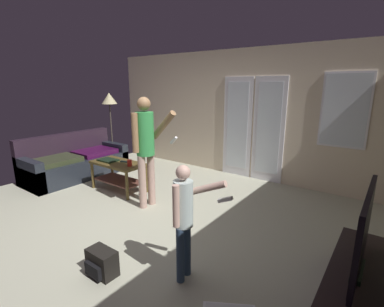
{
  "coord_description": "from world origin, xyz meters",
  "views": [
    {
      "loc": [
        2.74,
        -2.42,
        1.84
      ],
      "look_at": [
        0.8,
        0.22,
        1.02
      ],
      "focal_mm": 26.0,
      "sensor_mm": 36.0,
      "label": 1
    }
  ],
  "objects_px": {
    "coffee_table": "(118,170)",
    "tv_remote_black": "(125,162)",
    "person_adult": "(146,143)",
    "person_child": "(185,213)",
    "laptop_closed": "(108,160)",
    "flat_screen_tv": "(363,233)",
    "leather_couch": "(75,163)",
    "backpack": "(102,263)",
    "floor_lamp": "(109,102)",
    "cup_near_edge": "(130,163)",
    "tv_stand": "(354,293)"
  },
  "relations": [
    {
      "from": "tv_remote_black",
      "to": "flat_screen_tv",
      "type": "bearing_deg",
      "value": -27.42
    },
    {
      "from": "backpack",
      "to": "laptop_closed",
      "type": "distance_m",
      "value": 2.49
    },
    {
      "from": "cup_near_edge",
      "to": "tv_remote_black",
      "type": "bearing_deg",
      "value": 156.65
    },
    {
      "from": "laptop_closed",
      "to": "leather_couch",
      "type": "bearing_deg",
      "value": 178.62
    },
    {
      "from": "laptop_closed",
      "to": "cup_near_edge",
      "type": "height_order",
      "value": "cup_near_edge"
    },
    {
      "from": "laptop_closed",
      "to": "tv_stand",
      "type": "bearing_deg",
      "value": -10.04
    },
    {
      "from": "tv_stand",
      "to": "coffee_table",
      "type": "bearing_deg",
      "value": 169.7
    },
    {
      "from": "flat_screen_tv",
      "to": "floor_lamp",
      "type": "relative_size",
      "value": 0.6
    },
    {
      "from": "leather_couch",
      "to": "floor_lamp",
      "type": "height_order",
      "value": "floor_lamp"
    },
    {
      "from": "tv_stand",
      "to": "person_adult",
      "type": "height_order",
      "value": "person_adult"
    },
    {
      "from": "leather_couch",
      "to": "laptop_closed",
      "type": "xyz_separation_m",
      "value": [
        1.1,
        -0.01,
        0.24
      ]
    },
    {
      "from": "flat_screen_tv",
      "to": "laptop_closed",
      "type": "relative_size",
      "value": 2.85
    },
    {
      "from": "coffee_table",
      "to": "floor_lamp",
      "type": "distance_m",
      "value": 2.23
    },
    {
      "from": "person_adult",
      "to": "tv_remote_black",
      "type": "xyz_separation_m",
      "value": [
        -0.79,
        0.24,
        -0.47
      ]
    },
    {
      "from": "flat_screen_tv",
      "to": "person_child",
      "type": "distance_m",
      "value": 1.45
    },
    {
      "from": "person_child",
      "to": "coffee_table",
      "type": "bearing_deg",
      "value": 154.14
    },
    {
      "from": "leather_couch",
      "to": "laptop_closed",
      "type": "height_order",
      "value": "leather_couch"
    },
    {
      "from": "laptop_closed",
      "to": "person_adult",
      "type": "bearing_deg",
      "value": -7.59
    },
    {
      "from": "leather_couch",
      "to": "backpack",
      "type": "bearing_deg",
      "value": -27.62
    },
    {
      "from": "person_child",
      "to": "tv_stand",
      "type": "bearing_deg",
      "value": 18.94
    },
    {
      "from": "laptop_closed",
      "to": "cup_near_edge",
      "type": "bearing_deg",
      "value": -0.26
    },
    {
      "from": "coffee_table",
      "to": "backpack",
      "type": "relative_size",
      "value": 3.24
    },
    {
      "from": "person_child",
      "to": "cup_near_edge",
      "type": "bearing_deg",
      "value": 151.2
    },
    {
      "from": "floor_lamp",
      "to": "cup_near_edge",
      "type": "xyz_separation_m",
      "value": [
        1.95,
        -1.16,
        -0.87
      ]
    },
    {
      "from": "leather_couch",
      "to": "cup_near_edge",
      "type": "xyz_separation_m",
      "value": [
        1.66,
        -0.0,
        0.28
      ]
    },
    {
      "from": "coffee_table",
      "to": "person_adult",
      "type": "bearing_deg",
      "value": -10.88
    },
    {
      "from": "leather_couch",
      "to": "flat_screen_tv",
      "type": "relative_size",
      "value": 2.01
    },
    {
      "from": "flat_screen_tv",
      "to": "cup_near_edge",
      "type": "bearing_deg",
      "value": 169.3
    },
    {
      "from": "flat_screen_tv",
      "to": "tv_stand",
      "type": "bearing_deg",
      "value": -65.32
    },
    {
      "from": "person_adult",
      "to": "person_child",
      "type": "bearing_deg",
      "value": -33.45
    },
    {
      "from": "person_adult",
      "to": "laptop_closed",
      "type": "distance_m",
      "value": 1.21
    },
    {
      "from": "coffee_table",
      "to": "tv_remote_black",
      "type": "relative_size",
      "value": 5.88
    },
    {
      "from": "floor_lamp",
      "to": "backpack",
      "type": "bearing_deg",
      "value": -39.73
    },
    {
      "from": "leather_couch",
      "to": "cup_near_edge",
      "type": "bearing_deg",
      "value": -0.14
    },
    {
      "from": "leather_couch",
      "to": "backpack",
      "type": "distance_m",
      "value": 3.39
    },
    {
      "from": "person_child",
      "to": "cup_near_edge",
      "type": "distance_m",
      "value": 2.32
    },
    {
      "from": "person_child",
      "to": "tv_remote_black",
      "type": "height_order",
      "value": "person_child"
    },
    {
      "from": "person_child",
      "to": "leather_couch",
      "type": "bearing_deg",
      "value": 163.13
    },
    {
      "from": "backpack",
      "to": "tv_remote_black",
      "type": "height_order",
      "value": "tv_remote_black"
    },
    {
      "from": "floor_lamp",
      "to": "person_adult",
      "type": "bearing_deg",
      "value": -27.55
    },
    {
      "from": "leather_couch",
      "to": "person_child",
      "type": "relative_size",
      "value": 1.73
    },
    {
      "from": "laptop_closed",
      "to": "tv_remote_black",
      "type": "height_order",
      "value": "laptop_closed"
    },
    {
      "from": "tv_stand",
      "to": "backpack",
      "type": "relative_size",
      "value": 4.89
    },
    {
      "from": "backpack",
      "to": "laptop_closed",
      "type": "relative_size",
      "value": 0.89
    },
    {
      "from": "coffee_table",
      "to": "person_adult",
      "type": "distance_m",
      "value": 1.1
    },
    {
      "from": "person_adult",
      "to": "coffee_table",
      "type": "bearing_deg",
      "value": 169.12
    },
    {
      "from": "person_child",
      "to": "backpack",
      "type": "height_order",
      "value": "person_child"
    },
    {
      "from": "tv_stand",
      "to": "backpack",
      "type": "height_order",
      "value": "tv_stand"
    },
    {
      "from": "leather_couch",
      "to": "laptop_closed",
      "type": "bearing_deg",
      "value": -0.51
    },
    {
      "from": "laptop_closed",
      "to": "flat_screen_tv",
      "type": "bearing_deg",
      "value": -9.99
    }
  ]
}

